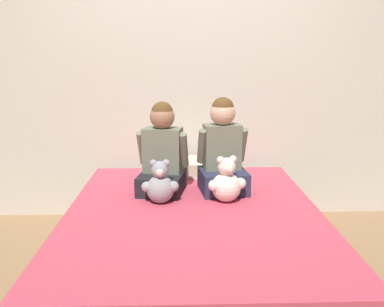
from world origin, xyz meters
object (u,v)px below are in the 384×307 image
Objects in this scene: bed at (193,245)px; pillow_at_headboard at (190,167)px; child_on_left at (162,154)px; teddy_bear_held_by_left_child at (160,185)px; child_on_right at (223,152)px; teddy_bear_held_by_right_child at (226,183)px.

pillow_at_headboard is (0.00, 0.77, 0.28)m from bed.
child_on_left is 2.18× the size of teddy_bear_held_by_left_child.
teddy_bear_held_by_left_child is at bearing 145.38° from bed.
pillow_at_headboard is at bearing 110.49° from child_on_right.
child_on_right reaches higher than teddy_bear_held_by_left_child.
teddy_bear_held_by_left_child is at bearing -80.58° from child_on_left.
teddy_bear_held_by_right_child is (0.42, 0.01, 0.01)m from teddy_bear_held_by_left_child.
pillow_at_headboard is (-0.21, 0.62, -0.07)m from teddy_bear_held_by_right_child.
child_on_left is at bearing 137.72° from teddy_bear_held_by_right_child.
bed is at bearing -90.00° from pillow_at_headboard.
bed is 6.81× the size of teddy_bear_held_by_left_child.
teddy_bear_held_by_right_child is at bearing 35.41° from bed.
child_on_right reaches higher than child_on_left.
teddy_bear_held_by_right_child is at bearing -71.00° from pillow_at_headboard.
teddy_bear_held_by_right_child reaches higher than teddy_bear_held_by_left_child.
child_on_left is 0.49m from teddy_bear_held_by_right_child.
child_on_left is at bearing -116.62° from pillow_at_headboard.
bed is 2.99× the size of child_on_right.
bed is 0.44m from teddy_bear_held_by_right_child.
child_on_right is (0.21, 0.37, 0.50)m from bed.
bed is at bearing -126.56° from child_on_right.
teddy_bear_held_by_right_child is (0.00, -0.22, -0.15)m from child_on_right.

